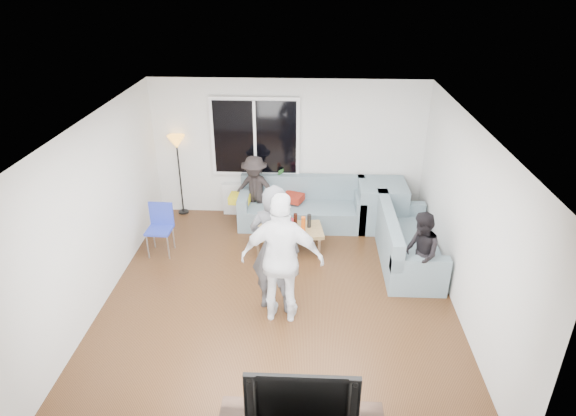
# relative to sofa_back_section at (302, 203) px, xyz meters

# --- Properties ---
(floor) EXTENTS (5.00, 5.50, 0.04)m
(floor) POSITION_rel_sofa_back_section_xyz_m (-0.28, -2.27, -0.45)
(floor) COLOR #56351C
(floor) RESTS_ON ground
(ceiling) EXTENTS (5.00, 5.50, 0.04)m
(ceiling) POSITION_rel_sofa_back_section_xyz_m (-0.28, -2.27, 2.20)
(ceiling) COLOR white
(ceiling) RESTS_ON ground
(wall_back) EXTENTS (5.00, 0.04, 2.60)m
(wall_back) POSITION_rel_sofa_back_section_xyz_m (-0.28, 0.50, 0.88)
(wall_back) COLOR silver
(wall_back) RESTS_ON ground
(wall_front) EXTENTS (5.00, 0.04, 2.60)m
(wall_front) POSITION_rel_sofa_back_section_xyz_m (-0.28, -5.04, 0.88)
(wall_front) COLOR silver
(wall_front) RESTS_ON ground
(wall_left) EXTENTS (0.04, 5.50, 2.60)m
(wall_left) POSITION_rel_sofa_back_section_xyz_m (-2.80, -2.27, 0.88)
(wall_left) COLOR silver
(wall_left) RESTS_ON ground
(wall_right) EXTENTS (0.04, 5.50, 2.60)m
(wall_right) POSITION_rel_sofa_back_section_xyz_m (2.24, -2.27, 0.88)
(wall_right) COLOR silver
(wall_right) RESTS_ON ground
(window_frame) EXTENTS (1.62, 0.06, 1.47)m
(window_frame) POSITION_rel_sofa_back_section_xyz_m (-0.88, 0.42, 1.12)
(window_frame) COLOR white
(window_frame) RESTS_ON wall_back
(window_glass) EXTENTS (1.50, 0.02, 1.35)m
(window_glass) POSITION_rel_sofa_back_section_xyz_m (-0.88, 0.38, 1.12)
(window_glass) COLOR black
(window_glass) RESTS_ON window_frame
(window_mullion) EXTENTS (0.05, 0.03, 1.35)m
(window_mullion) POSITION_rel_sofa_back_section_xyz_m (-0.88, 0.37, 1.12)
(window_mullion) COLOR white
(window_mullion) RESTS_ON window_frame
(radiator) EXTENTS (1.30, 0.12, 0.62)m
(radiator) POSITION_rel_sofa_back_section_xyz_m (-0.88, 0.38, -0.11)
(radiator) COLOR silver
(radiator) RESTS_ON floor
(potted_plant) EXTENTS (0.23, 0.20, 0.36)m
(potted_plant) POSITION_rel_sofa_back_section_xyz_m (-0.44, 0.35, 0.37)
(potted_plant) COLOR #275C24
(potted_plant) RESTS_ON radiator
(vase) EXTENTS (0.19, 0.19, 0.18)m
(vase) POSITION_rel_sofa_back_section_xyz_m (-1.03, 0.35, 0.29)
(vase) COLOR silver
(vase) RESTS_ON radiator
(sofa_back_section) EXTENTS (2.30, 0.85, 0.85)m
(sofa_back_section) POSITION_rel_sofa_back_section_xyz_m (0.00, 0.00, 0.00)
(sofa_back_section) COLOR slate
(sofa_back_section) RESTS_ON floor
(sofa_right_section) EXTENTS (2.00, 0.85, 0.85)m
(sofa_right_section) POSITION_rel_sofa_back_section_xyz_m (1.74, -1.21, 0.00)
(sofa_right_section) COLOR slate
(sofa_right_section) RESTS_ON floor
(sofa_corner) EXTENTS (0.85, 0.85, 0.85)m
(sofa_corner) POSITION_rel_sofa_back_section_xyz_m (1.45, 0.00, 0.00)
(sofa_corner) COLOR slate
(sofa_corner) RESTS_ON floor
(cushion_yellow) EXTENTS (0.40, 0.34, 0.14)m
(cushion_yellow) POSITION_rel_sofa_back_section_xyz_m (-1.14, -0.02, 0.09)
(cushion_yellow) COLOR gold
(cushion_yellow) RESTS_ON sofa_back_section
(cushion_red) EXTENTS (0.45, 0.42, 0.13)m
(cushion_red) POSITION_rel_sofa_back_section_xyz_m (-0.17, 0.06, 0.09)
(cushion_red) COLOR maroon
(cushion_red) RESTS_ON sofa_back_section
(coffee_table) EXTENTS (1.17, 0.74, 0.40)m
(coffee_table) POSITION_rel_sofa_back_section_xyz_m (-0.19, -0.95, -0.22)
(coffee_table) COLOR tan
(coffee_table) RESTS_ON floor
(pitcher) EXTENTS (0.17, 0.17, 0.17)m
(pitcher) POSITION_rel_sofa_back_section_xyz_m (-0.20, -0.92, 0.06)
(pitcher) COLOR maroon
(pitcher) RESTS_ON coffee_table
(side_chair) EXTENTS (0.41, 0.41, 0.86)m
(side_chair) POSITION_rel_sofa_back_section_xyz_m (-2.33, -1.16, 0.01)
(side_chair) COLOR #2839AE
(side_chair) RESTS_ON floor
(floor_lamp) EXTENTS (0.32, 0.32, 1.56)m
(floor_lamp) POSITION_rel_sofa_back_section_xyz_m (-2.33, 0.36, 0.36)
(floor_lamp) COLOR #FFA230
(floor_lamp) RESTS_ON floor
(player_left) EXTENTS (0.77, 0.60, 1.88)m
(player_left) POSITION_rel_sofa_back_section_xyz_m (-0.31, -2.51, 0.51)
(player_left) COLOR #46464B
(player_left) RESTS_ON floor
(player_right) EXTENTS (1.12, 0.53, 1.86)m
(player_right) POSITION_rel_sofa_back_section_xyz_m (-0.20, -2.73, 0.50)
(player_right) COLOR white
(player_right) RESTS_ON floor
(spectator_right) EXTENTS (0.49, 0.62, 1.27)m
(spectator_right) POSITION_rel_sofa_back_section_xyz_m (1.74, -2.02, 0.21)
(spectator_right) COLOR black
(spectator_right) RESTS_ON floor
(spectator_back) EXTENTS (0.96, 0.73, 1.32)m
(spectator_back) POSITION_rel_sofa_back_section_xyz_m (-0.87, 0.03, 0.23)
(spectator_back) COLOR black
(spectator_back) RESTS_ON floor
(television) EXTENTS (1.07, 0.14, 0.62)m
(television) POSITION_rel_sofa_back_section_xyz_m (0.11, -4.77, 0.32)
(television) COLOR black
(television) RESTS_ON tv_console
(bottle_e) EXTENTS (0.07, 0.07, 0.24)m
(bottle_e) POSITION_rel_sofa_back_section_xyz_m (0.14, -0.86, 0.09)
(bottle_e) COLOR black
(bottle_e) RESTS_ON coffee_table
(bottle_a) EXTENTS (0.07, 0.07, 0.19)m
(bottle_a) POSITION_rel_sofa_back_section_xyz_m (-0.53, -0.87, 0.07)
(bottle_a) COLOR red
(bottle_a) RESTS_ON coffee_table
(bottle_d) EXTENTS (0.07, 0.07, 0.27)m
(bottle_d) POSITION_rel_sofa_back_section_xyz_m (0.04, -1.02, 0.11)
(bottle_d) COLOR #D75413
(bottle_d) RESTS_ON coffee_table
(bottle_c) EXTENTS (0.07, 0.07, 0.21)m
(bottle_c) POSITION_rel_sofa_back_section_xyz_m (-0.09, -0.79, 0.08)
(bottle_c) COLOR black
(bottle_c) RESTS_ON coffee_table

